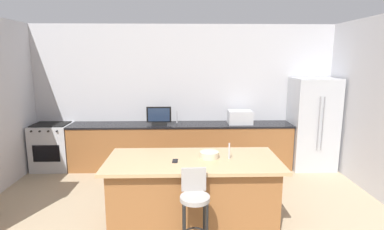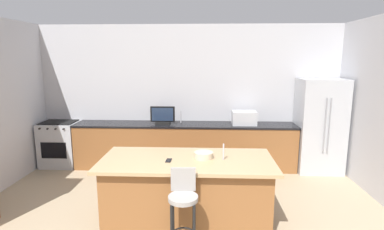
{
  "view_description": "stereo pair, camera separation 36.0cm",
  "coord_description": "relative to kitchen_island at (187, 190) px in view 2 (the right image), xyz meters",
  "views": [
    {
      "loc": [
        0.0,
        -2.32,
        2.25
      ],
      "look_at": [
        0.14,
        2.68,
        1.31
      ],
      "focal_mm": 28.54,
      "sensor_mm": 36.0,
      "label": 1
    },
    {
      "loc": [
        0.36,
        -2.32,
        2.25
      ],
      "look_at": [
        0.14,
        2.68,
        1.31
      ],
      "focal_mm": 28.54,
      "sensor_mm": 36.0,
      "label": 2
    }
  ],
  "objects": [
    {
      "name": "wall_back",
      "position": [
        -0.12,
        2.52,
        1.0
      ],
      "size": [
        6.73,
        0.12,
        2.93
      ],
      "primitive_type": "cube",
      "color": "#BCBCC1",
      "rests_on": "ground_plane"
    },
    {
      "name": "counter_back",
      "position": [
        -0.18,
        2.14,
        0.0
      ],
      "size": [
        4.5,
        0.62,
        0.92
      ],
      "color": "brown",
      "rests_on": "ground_plane"
    },
    {
      "name": "kitchen_island",
      "position": [
        0.0,
        0.0,
        0.0
      ],
      "size": [
        2.33,
        1.07,
        0.9
      ],
      "color": "black",
      "rests_on": "ground_plane"
    },
    {
      "name": "refrigerator",
      "position": [
        2.51,
        2.09,
        0.46
      ],
      "size": [
        0.86,
        0.74,
        1.85
      ],
      "color": "#B7BABF",
      "rests_on": "ground_plane"
    },
    {
      "name": "range_oven",
      "position": [
        -2.8,
        2.14,
        0.01
      ],
      "size": [
        0.74,
        0.63,
        0.94
      ],
      "color": "#B7BABF",
      "rests_on": "ground_plane"
    },
    {
      "name": "microwave",
      "position": [
        1.02,
        2.14,
        0.6
      ],
      "size": [
        0.48,
        0.36,
        0.27
      ],
      "primitive_type": "cube",
      "color": "#B7BABF",
      "rests_on": "counter_back"
    },
    {
      "name": "tv_monitor",
      "position": [
        -0.62,
        2.09,
        0.63
      ],
      "size": [
        0.49,
        0.16,
        0.36
      ],
      "color": "black",
      "rests_on": "counter_back"
    },
    {
      "name": "sink_faucet_back",
      "position": [
        -0.26,
        2.24,
        0.58
      ],
      "size": [
        0.02,
        0.02,
        0.24
      ],
      "primitive_type": "cylinder",
      "color": "#B2B2B7",
      "rests_on": "counter_back"
    },
    {
      "name": "sink_faucet_island",
      "position": [
        0.49,
        0.0,
        0.55
      ],
      "size": [
        0.02,
        0.02,
        0.22
      ],
      "primitive_type": "cylinder",
      "color": "#B2B2B7",
      "rests_on": "kitchen_island"
    },
    {
      "name": "bar_stool_center",
      "position": [
        -0.0,
        -0.7,
        0.14
      ],
      "size": [
        0.34,
        0.35,
        1.0
      ],
      "rotation": [
        0.0,
        0.0,
        0.06
      ],
      "color": "gray",
      "rests_on": "ground_plane"
    },
    {
      "name": "fruit_bowl",
      "position": [
        0.22,
        0.05,
        0.48
      ],
      "size": [
        0.26,
        0.26,
        0.09
      ],
      "primitive_type": "cylinder",
      "color": "beige",
      "rests_on": "kitchen_island"
    },
    {
      "name": "cell_phone",
      "position": [
        -0.24,
        -0.08,
        0.45
      ],
      "size": [
        0.08,
        0.15,
        0.01
      ],
      "primitive_type": "cube",
      "rotation": [
        0.0,
        0.0,
        -0.04
      ],
      "color": "black",
      "rests_on": "kitchen_island"
    }
  ]
}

